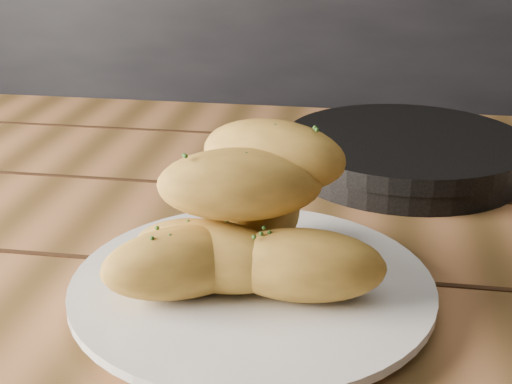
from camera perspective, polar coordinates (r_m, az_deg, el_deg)
name	(u,v)px	position (r m, az deg, el deg)	size (l,w,h in m)	color
table	(359,307)	(0.78, 8.22, -9.12)	(1.64, 0.92, 0.75)	#9C653A
plate	(252,288)	(0.61, -0.30, -7.71)	(0.31, 0.31, 0.02)	silver
bread_rolls	(244,225)	(0.58, -0.95, -2.67)	(0.24, 0.21, 0.13)	gold
skillet	(407,152)	(0.91, 11.98, 3.11)	(0.43, 0.30, 0.05)	black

